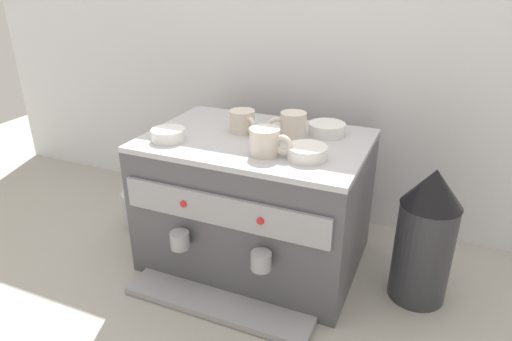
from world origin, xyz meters
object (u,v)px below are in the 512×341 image
(espresso_machine, at_px, (255,201))
(ceramic_cup_1, at_px, (292,126))
(ceramic_cup_2, at_px, (266,142))
(ceramic_bowl_2, at_px, (327,129))
(milk_pitcher, at_px, (135,209))
(ceramic_bowl_1, at_px, (168,135))
(ceramic_cup_0, at_px, (243,121))
(ceramic_bowl_0, at_px, (307,153))
(coffee_grinder, at_px, (425,236))

(espresso_machine, relative_size, ceramic_cup_1, 6.01)
(espresso_machine, height_order, ceramic_cup_1, ceramic_cup_1)
(ceramic_cup_1, distance_m, ceramic_cup_2, 0.15)
(ceramic_bowl_2, xyz_separation_m, milk_pitcher, (-0.69, -0.10, -0.38))
(espresso_machine, height_order, ceramic_cup_2, ceramic_cup_2)
(ceramic_bowl_1, distance_m, ceramic_bowl_2, 0.48)
(ceramic_cup_0, height_order, milk_pitcher, ceramic_cup_0)
(ceramic_cup_0, xyz_separation_m, ceramic_bowl_2, (0.25, 0.08, -0.02))
(ceramic_bowl_1, bearing_deg, milk_pitcher, 154.21)
(ceramic_bowl_1, bearing_deg, ceramic_bowl_2, 29.32)
(ceramic_cup_0, distance_m, ceramic_cup_2, 0.20)
(ceramic_bowl_0, relative_size, ceramic_bowl_2, 0.97)
(ceramic_cup_0, distance_m, ceramic_bowl_1, 0.23)
(ceramic_bowl_2, bearing_deg, coffee_grinder, -17.75)
(ceramic_bowl_1, distance_m, milk_pitcher, 0.48)
(ceramic_bowl_0, bearing_deg, ceramic_cup_2, -170.51)
(milk_pitcher, bearing_deg, ceramic_bowl_0, -8.29)
(ceramic_cup_1, bearing_deg, milk_pitcher, -177.28)
(milk_pitcher, bearing_deg, espresso_machine, -1.52)
(ceramic_bowl_1, relative_size, coffee_grinder, 0.24)
(espresso_machine, height_order, ceramic_bowl_0, ceramic_bowl_0)
(ceramic_cup_0, bearing_deg, espresso_machine, -33.50)
(ceramic_cup_1, relative_size, ceramic_bowl_0, 1.01)
(ceramic_cup_2, distance_m, ceramic_bowl_1, 0.31)
(ceramic_bowl_2, bearing_deg, ceramic_cup_2, -116.24)
(ceramic_cup_1, xyz_separation_m, ceramic_cup_2, (-0.02, -0.15, -0.00))
(ceramic_cup_0, distance_m, milk_pitcher, 0.59)
(coffee_grinder, bearing_deg, ceramic_bowl_1, -170.24)
(ceramic_cup_0, xyz_separation_m, ceramic_bowl_0, (0.25, -0.13, -0.02))
(ceramic_bowl_2, bearing_deg, ceramic_bowl_1, -150.68)
(ceramic_cup_2, distance_m, milk_pitcher, 0.71)
(espresso_machine, height_order, ceramic_cup_0, ceramic_cup_0)
(ceramic_cup_2, bearing_deg, ceramic_bowl_1, -177.75)
(ceramic_cup_1, relative_size, ceramic_bowl_2, 0.98)
(ceramic_cup_0, relative_size, ceramic_cup_1, 0.97)
(espresso_machine, height_order, milk_pitcher, espresso_machine)
(ceramic_bowl_0, bearing_deg, ceramic_bowl_1, -175.82)
(ceramic_cup_0, bearing_deg, ceramic_bowl_1, -137.51)
(ceramic_cup_1, bearing_deg, ceramic_bowl_2, 40.43)
(espresso_machine, distance_m, coffee_grinder, 0.52)
(espresso_machine, height_order, coffee_grinder, espresso_machine)
(ceramic_cup_1, height_order, ceramic_cup_2, ceramic_cup_1)
(ceramic_cup_0, relative_size, milk_pitcher, 0.80)
(ceramic_cup_2, bearing_deg, ceramic_cup_0, 133.42)
(ceramic_cup_0, xyz_separation_m, ceramic_bowl_1, (-0.17, -0.16, -0.02))
(espresso_machine, height_order, ceramic_bowl_1, ceramic_bowl_1)
(ceramic_cup_1, distance_m, milk_pitcher, 0.72)
(ceramic_cup_0, xyz_separation_m, ceramic_cup_1, (0.16, 0.00, 0.01))
(ceramic_cup_1, distance_m, ceramic_bowl_1, 0.37)
(ceramic_cup_2, distance_m, ceramic_bowl_0, 0.11)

